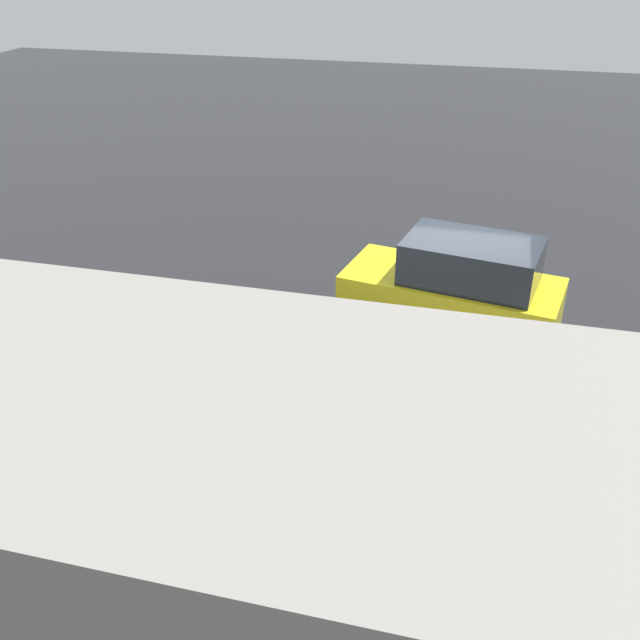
{
  "coord_description": "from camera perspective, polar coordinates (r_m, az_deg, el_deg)",
  "views": [
    {
      "loc": [
        -0.44,
        12.19,
        6.92
      ],
      "look_at": [
        2.21,
        1.71,
        0.9
      ],
      "focal_mm": 40.0,
      "sensor_mm": 36.0,
      "label": 1
    }
  ],
  "objects": [
    {
      "name": "ground_plane",
      "position": [
        14.03,
        10.53,
        -0.99
      ],
      "size": [
        60.0,
        60.0,
        0.0
      ],
      "primitive_type": "plane",
      "color": "black"
    },
    {
      "name": "kerb_strip",
      "position": [
        10.57,
        8.53,
        -12.05
      ],
      "size": [
        24.0,
        3.2,
        0.04
      ],
      "primitive_type": "cube",
      "color": "gray",
      "rests_on": "ground"
    },
    {
      "name": "moving_hatchback",
      "position": [
        13.31,
        10.81,
        2.27
      ],
      "size": [
        4.14,
        2.36,
        2.06
      ],
      "color": "yellow",
      "rests_on": "ground"
    },
    {
      "name": "fire_hydrant",
      "position": [
        12.09,
        -9.51,
        -3.98
      ],
      "size": [
        0.42,
        0.31,
        0.8
      ],
      "color": "#197A2D",
      "rests_on": "ground"
    },
    {
      "name": "pedestrian",
      "position": [
        12.29,
        -12.97,
        -2.24
      ],
      "size": [
        0.26,
        0.57,
        1.22
      ],
      "color": "#1E8C4C",
      "rests_on": "ground"
    },
    {
      "name": "metal_railing",
      "position": [
        8.9,
        16.3,
        -16.7
      ],
      "size": [
        7.0,
        0.04,
        1.05
      ],
      "color": "#B7BABF",
      "rests_on": "ground"
    },
    {
      "name": "sign_post",
      "position": [
        11.08,
        -16.63,
        -1.08
      ],
      "size": [
        0.07,
        0.44,
        2.4
      ],
      "color": "#4C4C51",
      "rests_on": "ground"
    },
    {
      "name": "puddle_patch",
      "position": [
        14.05,
        9.82,
        -0.85
      ],
      "size": [
        4.13,
        4.13,
        0.01
      ],
      "primitive_type": "cylinder",
      "color": "black",
      "rests_on": "ground"
    },
    {
      "name": "building_block",
      "position": [
        6.06,
        -21.94,
        -22.11
      ],
      "size": [
        10.89,
        2.4,
        4.8
      ],
      "primitive_type": "cube",
      "color": "gray",
      "rests_on": "ground"
    }
  ]
}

